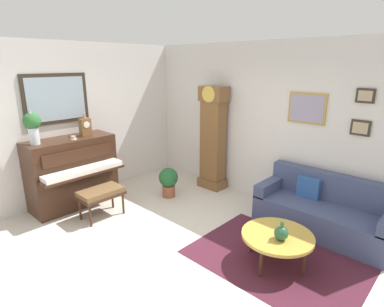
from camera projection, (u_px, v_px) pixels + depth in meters
name	position (u px, v px, depth m)	size (l,w,h in m)	color
ground_plane	(167.00, 253.00, 4.21)	(6.40, 6.00, 0.10)	beige
wall_left	(67.00, 123.00, 5.50)	(0.13, 4.90, 2.80)	silver
wall_back	(266.00, 123.00, 5.47)	(5.30, 0.13, 2.80)	silver
area_rug	(276.00, 259.00, 3.97)	(2.10, 1.50, 0.01)	#4C1E2D
piano	(73.00, 172.00, 5.38)	(0.87, 1.44, 1.21)	#3D2316
piano_bench	(101.00, 194.00, 4.99)	(0.42, 0.70, 0.48)	#3D2316
grandfather_clock	(213.00, 141.00, 6.05)	(0.52, 0.34, 2.03)	brown
couch	(324.00, 211.00, 4.60)	(1.90, 0.80, 0.84)	#424C70
coffee_table	(277.00, 236.00, 3.81)	(0.88, 0.88, 0.41)	gold
mantel_clock	(85.00, 126.00, 5.37)	(0.13, 0.18, 0.38)	brown
flower_vase	(32.00, 125.00, 4.73)	(0.26, 0.26, 0.58)	silver
teacup	(73.00, 138.00, 5.13)	(0.12, 0.12, 0.06)	beige
green_jug	(281.00, 233.00, 3.66)	(0.17, 0.17, 0.24)	#234C33
potted_plant	(168.00, 180.00, 5.78)	(0.36, 0.36, 0.56)	#935138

